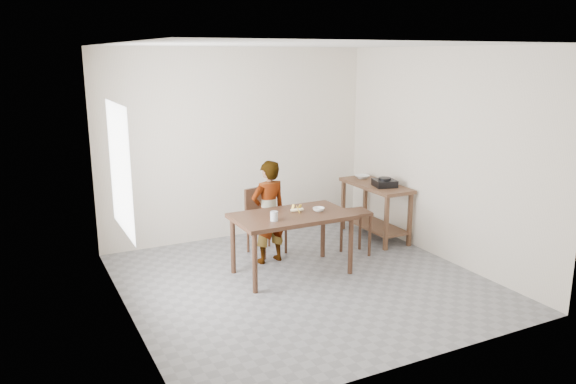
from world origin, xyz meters
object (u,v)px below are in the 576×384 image
dining_table (292,244)px  dining_chair (267,222)px  child (269,212)px  stool (355,232)px  prep_counter (375,211)px

dining_table → dining_chair: size_ratio=1.61×
child → stool: 1.23m
child → dining_chair: child is taller
prep_counter → stool: 0.81m
child → stool: (1.15, -0.26, -0.36)m
dining_table → stool: (1.07, 0.23, -0.08)m
dining_table → dining_chair: 0.81m
dining_table → stool: 1.10m
dining_table → child: size_ratio=1.06×
prep_counter → dining_chair: dining_chair is taller
dining_table → prep_counter: 1.86m
prep_counter → child: child is taller
prep_counter → child: size_ratio=0.91×
dining_table → prep_counter: size_ratio=1.17×
prep_counter → dining_chair: 1.68m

